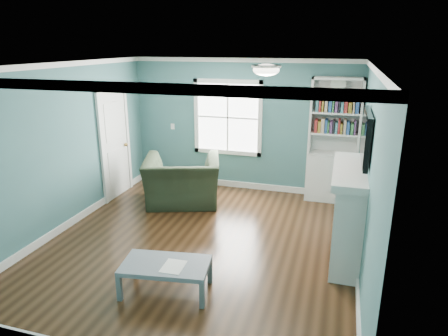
# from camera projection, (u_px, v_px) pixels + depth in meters

# --- Properties ---
(floor) EXTENTS (5.00, 5.00, 0.00)m
(floor) POSITION_uv_depth(u_px,v_px,m) (201.00, 242.00, 6.02)
(floor) COLOR black
(floor) RESTS_ON ground
(room_walls) EXTENTS (5.00, 5.00, 5.00)m
(room_walls) POSITION_uv_depth(u_px,v_px,m) (199.00, 140.00, 5.55)
(room_walls) COLOR #39676A
(room_walls) RESTS_ON ground
(trim) EXTENTS (4.50, 5.00, 2.60)m
(trim) POSITION_uv_depth(u_px,v_px,m) (199.00, 164.00, 5.65)
(trim) COLOR white
(trim) RESTS_ON ground
(window) EXTENTS (1.40, 0.06, 1.50)m
(window) POSITION_uv_depth(u_px,v_px,m) (228.00, 118.00, 7.94)
(window) COLOR white
(window) RESTS_ON room_walls
(bookshelf) EXTENTS (0.90, 0.35, 2.31)m
(bookshelf) POSITION_uv_depth(u_px,v_px,m) (332.00, 153.00, 7.36)
(bookshelf) COLOR silver
(bookshelf) RESTS_ON ground
(fireplace) EXTENTS (0.44, 1.58, 1.30)m
(fireplace) POSITION_uv_depth(u_px,v_px,m) (348.00, 214.00, 5.44)
(fireplace) COLOR black
(fireplace) RESTS_ON ground
(tv) EXTENTS (0.06, 1.10, 0.65)m
(tv) POSITION_uv_depth(u_px,v_px,m) (366.00, 137.00, 5.09)
(tv) COLOR black
(tv) RESTS_ON fireplace
(door) EXTENTS (0.12, 0.98, 2.17)m
(door) POSITION_uv_depth(u_px,v_px,m) (115.00, 142.00, 7.59)
(door) COLOR silver
(door) RESTS_ON ground
(ceiling_fixture) EXTENTS (0.38, 0.38, 0.15)m
(ceiling_fixture) POSITION_uv_depth(u_px,v_px,m) (266.00, 69.00, 5.10)
(ceiling_fixture) COLOR white
(ceiling_fixture) RESTS_ON room_walls
(light_switch) EXTENTS (0.08, 0.01, 0.12)m
(light_switch) POSITION_uv_depth(u_px,v_px,m) (173.00, 126.00, 8.34)
(light_switch) COLOR white
(light_switch) RESTS_ON room_walls
(recliner) EXTENTS (1.55, 1.25, 1.17)m
(recliner) POSITION_uv_depth(u_px,v_px,m) (182.00, 173.00, 7.31)
(recliner) COLOR black
(recliner) RESTS_ON ground
(coffee_table) EXTENTS (1.10, 0.71, 0.37)m
(coffee_table) POSITION_uv_depth(u_px,v_px,m) (166.00, 267.00, 4.74)
(coffee_table) COLOR #556066
(coffee_table) RESTS_ON ground
(paper_sheet) EXTENTS (0.26, 0.32, 0.00)m
(paper_sheet) POSITION_uv_depth(u_px,v_px,m) (173.00, 266.00, 4.65)
(paper_sheet) COLOR white
(paper_sheet) RESTS_ON coffee_table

